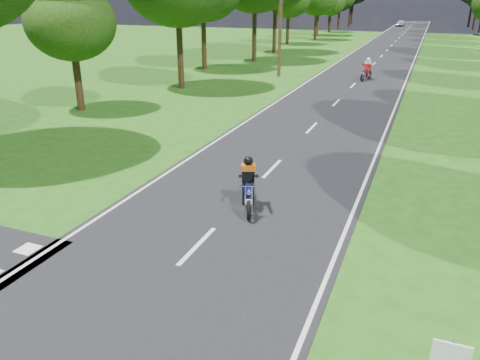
% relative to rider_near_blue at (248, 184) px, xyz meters
% --- Properties ---
extents(ground, '(160.00, 160.00, 0.00)m').
position_rel_rider_near_blue_xyz_m(ground, '(-0.38, -4.57, -0.79)').
color(ground, '#1F4F12').
rests_on(ground, ground).
extents(main_road, '(7.00, 140.00, 0.02)m').
position_rel_rider_near_blue_xyz_m(main_road, '(-0.38, 45.43, -0.78)').
color(main_road, black).
rests_on(main_road, ground).
extents(road_markings, '(7.40, 140.00, 0.01)m').
position_rel_rider_near_blue_xyz_m(road_markings, '(-0.52, 43.56, -0.76)').
color(road_markings, silver).
rests_on(road_markings, main_road).
extents(telegraph_pole, '(1.20, 0.26, 8.00)m').
position_rel_rider_near_blue_xyz_m(telegraph_pole, '(-6.38, 23.43, 3.29)').
color(telegraph_pole, '#382616').
rests_on(telegraph_pole, ground).
extents(rider_near_blue, '(1.25, 1.93, 1.53)m').
position_rel_rider_near_blue_xyz_m(rider_near_blue, '(0.00, 0.00, 0.00)').
color(rider_near_blue, '#0E0C86').
rests_on(rider_near_blue, main_road).
extents(rider_far_red, '(0.98, 1.99, 1.59)m').
position_rel_rider_near_blue_xyz_m(rider_far_red, '(0.12, 24.12, 0.03)').
color(rider_far_red, '#A10C23').
rests_on(rider_far_red, main_road).
extents(distant_car, '(1.71, 3.74, 1.24)m').
position_rel_rider_near_blue_xyz_m(distant_car, '(-2.24, 92.18, -0.14)').
color(distant_car, silver).
rests_on(distant_car, main_road).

